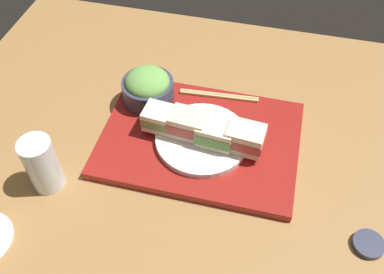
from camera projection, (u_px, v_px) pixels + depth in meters
The scene contains 11 objects.
ground_plane at pixel (223, 157), 96.45cm from camera, with size 140.00×100.00×3.00cm, color olive.
serving_tray at pixel (200, 139), 96.59cm from camera, with size 44.00×32.00×2.10cm, color maroon.
sandwich_plate at pixel (202, 139), 94.38cm from camera, with size 20.77×20.77×1.43cm, color silver.
sandwich_nearmost at pixel (245, 139), 89.58cm from camera, with size 8.62×6.82×5.72cm.
sandwich_inner_near at pixel (216, 133), 91.17cm from camera, with size 8.58×6.65×5.18cm.
sandwich_inner_far at pixel (189, 124), 92.36cm from camera, with size 8.87×6.71×5.69cm.
sandwich_farmost at pixel (162, 118), 94.05cm from camera, with size 8.46×6.50×4.88cm.
salad_bowl at pixel (148, 87), 100.74cm from camera, with size 12.32×12.32×8.21cm.
chopsticks_pair at pixel (219, 96), 103.80cm from camera, with size 19.28×2.73×0.70cm.
drinking_glass at pixel (42, 164), 85.25cm from camera, with size 6.56×6.56×12.91cm, color silver.
small_sauce_dish at pixel (368, 244), 80.29cm from camera, with size 6.00×6.00×1.24cm, color #33384C.
Camera 1 is at (-7.27, 59.06, 74.87)cm, focal length 39.83 mm.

